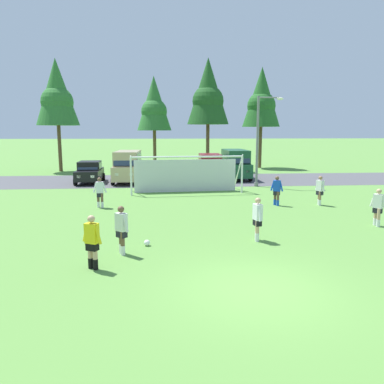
{
  "coord_description": "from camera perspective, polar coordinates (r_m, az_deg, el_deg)",
  "views": [
    {
      "loc": [
        -2.42,
        -8.97,
        4.05
      ],
      "look_at": [
        -0.99,
        8.22,
        1.26
      ],
      "focal_mm": 34.95,
      "sensor_mm": 36.0,
      "label": 1
    }
  ],
  "objects": [
    {
      "name": "tree_mid_right",
      "position": [
        43.18,
        10.57,
        13.76
      ],
      "size": [
        4.15,
        4.15,
        11.07
      ],
      "color": "brown",
      "rests_on": "ground"
    },
    {
      "name": "parked_car_slot_left",
      "position": [
        30.55,
        -9.75,
        3.97
      ],
      "size": [
        2.33,
        4.87,
        2.52
      ],
      "color": "tan",
      "rests_on": "ground"
    },
    {
      "name": "parking_lot_strip",
      "position": [
        31.71,
        -0.32,
        1.85
      ],
      "size": [
        52.0,
        8.4,
        0.01
      ],
      "primitive_type": "cube",
      "color": "#4C4C51",
      "rests_on": "ground"
    },
    {
      "name": "player_trailing_back",
      "position": [
        12.66,
        -10.7,
        -5.74
      ],
      "size": [
        0.55,
        0.61,
        1.64
      ],
      "color": "brown",
      "rests_on": "ground"
    },
    {
      "name": "parked_car_slot_center_right",
      "position": [
        32.47,
        6.64,
        4.34
      ],
      "size": [
        2.21,
        4.81,
        2.52
      ],
      "color": "#194C2D",
      "rests_on": "ground"
    },
    {
      "name": "player_defender_far",
      "position": [
        21.17,
        12.8,
        0.19
      ],
      "size": [
        0.64,
        0.5,
        1.64
      ],
      "color": "brown",
      "rests_on": "ground"
    },
    {
      "name": "ground_plane",
      "position": [
        24.43,
        1.01,
        -0.36
      ],
      "size": [
        400.0,
        400.0,
        0.0
      ],
      "primitive_type": "plane",
      "color": "#598C3D"
    },
    {
      "name": "parked_car_slot_far_left",
      "position": [
        30.94,
        -15.33,
        2.97
      ],
      "size": [
        2.17,
        4.27,
        1.72
      ],
      "color": "black",
      "rests_on": "ground"
    },
    {
      "name": "tree_left_edge",
      "position": [
        40.95,
        -19.94,
        13.85
      ],
      "size": [
        4.23,
        4.23,
        11.29
      ],
      "color": "brown",
      "rests_on": "ground"
    },
    {
      "name": "player_winger_left",
      "position": [
        21.9,
        18.93,
        0.21
      ],
      "size": [
        0.37,
        0.74,
        1.64
      ],
      "color": "#936B4C",
      "rests_on": "ground"
    },
    {
      "name": "parked_car_slot_center_left",
      "position": [
        30.44,
        -2.87,
        3.19
      ],
      "size": [
        2.29,
        4.33,
        1.72
      ],
      "color": "silver",
      "rests_on": "ground"
    },
    {
      "name": "soccer_goal",
      "position": [
        25.15,
        -0.9,
        2.89
      ],
      "size": [
        7.54,
        2.48,
        2.57
      ],
      "color": "white",
      "rests_on": "ground"
    },
    {
      "name": "soccer_ball",
      "position": [
        13.61,
        -6.88,
        -7.7
      ],
      "size": [
        0.22,
        0.22,
        0.22
      ],
      "color": "white",
      "rests_on": "ground"
    },
    {
      "name": "referee",
      "position": [
        11.5,
        -14.99,
        -7.42
      ],
      "size": [
        0.66,
        0.48,
        1.64
      ],
      "color": "tan",
      "rests_on": "ground"
    },
    {
      "name": "player_midfield_center",
      "position": [
        14.17,
        9.95,
        -4.11
      ],
      "size": [
        0.31,
        0.75,
        1.64
      ],
      "color": "tan",
      "rests_on": "ground"
    },
    {
      "name": "street_lamp",
      "position": [
        28.23,
        10.33,
        7.79
      ],
      "size": [
        2.0,
        0.32,
        6.61
      ],
      "color": "slate",
      "rests_on": "ground"
    },
    {
      "name": "parked_car_slot_center",
      "position": [
        32.18,
        2.78,
        3.94
      ],
      "size": [
        2.23,
        4.65,
        2.16
      ],
      "color": "maroon",
      "rests_on": "ground"
    },
    {
      "name": "tree_mid_left",
      "position": [
        42.15,
        -5.82,
        13.03
      ],
      "size": [
        3.77,
        3.77,
        10.06
      ],
      "color": "brown",
      "rests_on": "ground"
    },
    {
      "name": "player_winger_right",
      "position": [
        17.99,
        26.48,
        -2.13
      ],
      "size": [
        0.44,
        0.69,
        1.64
      ],
      "color": "tan",
      "rests_on": "ground"
    },
    {
      "name": "tree_center_back",
      "position": [
        40.14,
        2.47,
        14.79
      ],
      "size": [
        4.35,
        4.35,
        11.6
      ],
      "color": "brown",
      "rests_on": "ground"
    },
    {
      "name": "player_striker_near",
      "position": [
        20.66,
        -13.88,
        -0.07
      ],
      "size": [
        0.75,
        0.29,
        1.64
      ],
      "color": "brown",
      "rests_on": "ground"
    }
  ]
}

